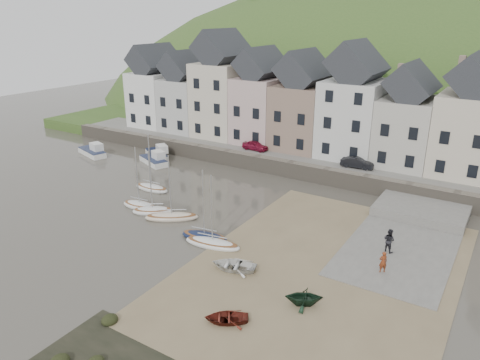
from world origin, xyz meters
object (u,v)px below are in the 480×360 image
Objects in this scene: person_red at (383,262)px; car_right at (357,163)px; sailboat_0 at (152,188)px; rowboat_green at (304,296)px; rowboat_red at (226,318)px; person_dark at (389,240)px; car_left at (255,146)px; rowboat_white at (234,265)px.

person_red is 0.46× the size of car_right.
sailboat_0 reaches higher than rowboat_green.
car_right is at bearing 150.37° from rowboat_red.
car_right is at bearing 162.45° from rowboat_green.
rowboat_red is at bearing 178.68° from car_right.
person_dark is at bearing -0.52° from sailboat_0.
rowboat_green is at bearing -173.25° from car_right.
car_right is (13.09, 0.00, 0.02)m from car_left.
person_dark is at bearing 135.98° from rowboat_green.
person_dark is (24.96, -0.23, 0.81)m from sailboat_0.
car_right is (-1.43, 28.33, 1.85)m from rowboat_red.
rowboat_white reaches higher than rowboat_red.
rowboat_white is at bearing -150.35° from car_left.
rowboat_green is at bearing 61.65° from rowboat_white.
person_red is at bearing -7.88° from sailboat_0.
person_dark is (2.73, 9.86, 0.39)m from rowboat_green.
rowboat_red is at bearing 20.39° from person_red.
rowboat_red is 28.42m from car_right.
person_red reaches higher than rowboat_green.
rowboat_red is 1.40× the size of person_dark.
car_left reaches higher than person_dark.
sailboat_0 is 1.87× the size of car_left.
sailboat_0 is 22.65m from car_right.
rowboat_green is 7.30m from person_red.
person_red is 3.33m from person_dark.
person_red is 0.85× the size of person_dark.
rowboat_white is 0.93× the size of car_right.
person_red is at bearing 125.54° from rowboat_green.
rowboat_white is at bearing -8.64° from person_red.
sailboat_0 is 1.90× the size of rowboat_white.
car_left is at bearing 174.61° from rowboat_red.
rowboat_green is (22.23, -10.08, 0.42)m from sailboat_0.
person_dark is (6.01, 13.89, 0.74)m from rowboat_red.
rowboat_green is 24.79m from car_right.
rowboat_red is 12.43m from person_red.
rowboat_green is at bearing 108.39° from rowboat_red.
rowboat_red is 15.15m from person_dark.
car_left reaches higher than rowboat_red.
car_left reaches higher than rowboat_green.
sailboat_0 is 3.87× the size of person_red.
rowboat_red is 0.80× the size of car_left.
person_dark is at bearing 117.36° from rowboat_white.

